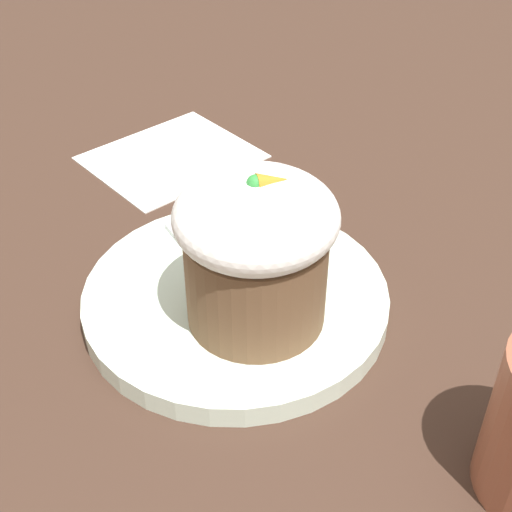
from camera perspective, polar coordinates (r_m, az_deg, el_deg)
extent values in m
plane|color=#3D281E|center=(0.49, -1.61, -4.09)|extent=(4.00, 4.00, 0.00)
cylinder|color=silver|center=(0.48, -1.63, -3.41)|extent=(0.20, 0.20, 0.02)
cylinder|color=brown|center=(0.44, 0.00, -1.65)|extent=(0.09, 0.09, 0.06)
ellipsoid|color=white|center=(0.41, 0.00, 3.20)|extent=(0.10, 0.10, 0.05)
cone|color=orange|center=(0.40, 1.33, 6.01)|extent=(0.02, 0.01, 0.01)
sphere|color=green|center=(0.40, -0.05, 5.81)|extent=(0.01, 0.01, 0.01)
cube|color=#B7B7BC|center=(0.50, -4.74, 0.03)|extent=(0.03, 0.09, 0.00)
ellipsoid|color=#B7B7BC|center=(0.46, -1.56, -3.70)|extent=(0.05, 0.05, 0.01)
cube|color=white|center=(0.65, -6.76, 7.89)|extent=(0.17, 0.16, 0.00)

